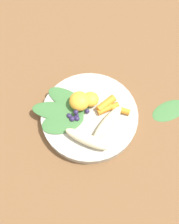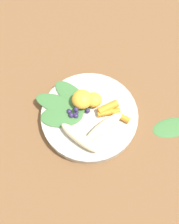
{
  "view_description": "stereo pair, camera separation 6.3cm",
  "coord_description": "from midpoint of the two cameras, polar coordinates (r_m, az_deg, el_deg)",
  "views": [
    {
      "loc": [
        -0.22,
        -0.16,
        0.6
      ],
      "look_at": [
        0.0,
        0.0,
        0.04
      ],
      "focal_mm": 40.2,
      "sensor_mm": 36.0,
      "label": 1
    },
    {
      "loc": [
        -0.18,
        -0.2,
        0.6
      ],
      "look_at": [
        0.0,
        0.0,
        0.04
      ],
      "focal_mm": 40.2,
      "sensor_mm": 36.0,
      "label": 2
    }
  ],
  "objects": [
    {
      "name": "kale_leaf_stray",
      "position": [
        0.69,
        15.29,
        0.12
      ],
      "size": [
        0.11,
        0.09,
        0.01
      ],
      "primitive_type": "ellipsoid",
      "rotation": [
        0.0,
        0.0,
        5.8
      ],
      "color": "#3D7038",
      "rests_on": "ground_plane"
    },
    {
      "name": "orange_segment_near",
      "position": [
        0.63,
        -5.14,
        2.21
      ],
      "size": [
        0.05,
        0.05,
        0.04
      ],
      "primitive_type": "ellipsoid",
      "color": "#F4A833",
      "rests_on": "bowl"
    },
    {
      "name": "kale_leaf_rear",
      "position": [
        0.63,
        -8.89,
        -2.48
      ],
      "size": [
        0.12,
        0.11,
        0.0
      ],
      "primitive_type": "ellipsoid",
      "rotation": [
        0.0,
        0.0,
        8.78
      ],
      "color": "#3D7038",
      "rests_on": "bowl"
    },
    {
      "name": "carrot_front",
      "position": [
        0.63,
        3.98,
        0.28
      ],
      "size": [
        0.03,
        0.06,
        0.01
      ],
      "primitive_type": "cylinder",
      "rotation": [
        0.0,
        1.57,
        5.01
      ],
      "color": "orange",
      "rests_on": "bowl"
    },
    {
      "name": "coconut_shred_patch",
      "position": [
        0.64,
        -7.52,
        0.12
      ],
      "size": [
        0.04,
        0.04,
        0.0
      ],
      "primitive_type": "cylinder",
      "color": "white",
      "rests_on": "bowl"
    },
    {
      "name": "blueberry_pile",
      "position": [
        0.63,
        -5.96,
        -0.95
      ],
      "size": [
        0.05,
        0.04,
        0.02
      ],
      "color": "#2D234C",
      "rests_on": "bowl"
    },
    {
      "name": "bowl",
      "position": [
        0.65,
        -2.76,
        -1.16
      ],
      "size": [
        0.25,
        0.25,
        0.03
      ],
      "primitive_type": "cylinder",
      "color": "#B2AD9E",
      "rests_on": "ground_plane"
    },
    {
      "name": "banana_peeled_left",
      "position": [
        0.61,
        1.34,
        -2.67
      ],
      "size": [
        0.11,
        0.03,
        0.03
      ],
      "primitive_type": "ellipsoid",
      "rotation": [
        0.0,
        0.0,
        6.24
      ],
      "color": "beige",
      "rests_on": "bowl"
    },
    {
      "name": "banana_peeled_right",
      "position": [
        0.6,
        -3.74,
        -6.48
      ],
      "size": [
        0.05,
        0.11,
        0.03
      ],
      "primitive_type": "ellipsoid",
      "rotation": [
        0.0,
        0.0,
        4.89
      ],
      "color": "beige",
      "rests_on": "bowl"
    },
    {
      "name": "orange_segment_far",
      "position": [
        0.64,
        -2.51,
        2.65
      ],
      "size": [
        0.04,
        0.04,
        0.03
      ],
      "primitive_type": "ellipsoid",
      "color": "#F4A833",
      "rests_on": "bowl"
    },
    {
      "name": "carrot_mid_left",
      "position": [
        0.63,
        1.47,
        0.53
      ],
      "size": [
        0.06,
        0.04,
        0.01
      ],
      "primitive_type": "cylinder",
      "rotation": [
        0.0,
        1.57,
        5.76
      ],
      "color": "orange",
      "rests_on": "bowl"
    },
    {
      "name": "carrot_mid_right",
      "position": [
        0.64,
        1.01,
        1.6
      ],
      "size": [
        0.06,
        0.03,
        0.02
      ],
      "primitive_type": "cylinder",
      "rotation": [
        0.0,
        1.57,
        6.04
      ],
      "color": "orange",
      "rests_on": "bowl"
    },
    {
      "name": "ground_plane",
      "position": [
        0.66,
        -2.71,
        -1.62
      ],
      "size": [
        2.4,
        2.4,
        0.0
      ],
      "primitive_type": "plane",
      "color": "brown"
    },
    {
      "name": "kale_leaf_right",
      "position": [
        0.65,
        -9.91,
        -0.06
      ],
      "size": [
        0.11,
        0.14,
        0.0
      ],
      "primitive_type": "ellipsoid",
      "rotation": [
        0.0,
        0.0,
        8.34
      ],
      "color": "#3D7038",
      "rests_on": "bowl"
    },
    {
      "name": "kale_leaf_left",
      "position": [
        0.66,
        -7.45,
        2.59
      ],
      "size": [
        0.06,
        0.13,
        0.0
      ],
      "primitive_type": "ellipsoid",
      "rotation": [
        0.0,
        0.0,
        7.92
      ],
      "color": "#3D7038",
      "rests_on": "bowl"
    }
  ]
}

